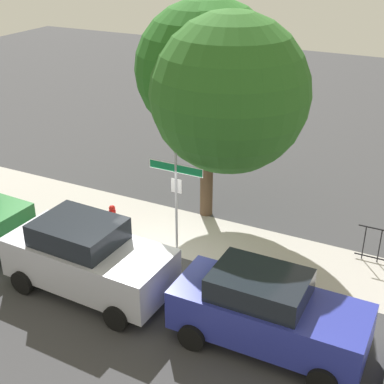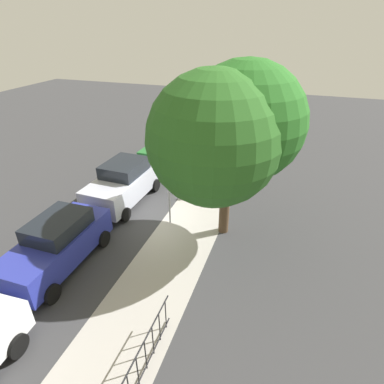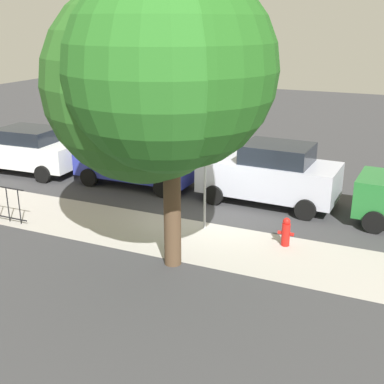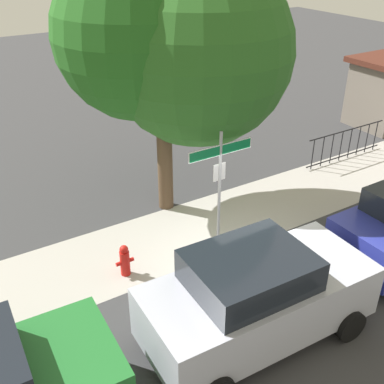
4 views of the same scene
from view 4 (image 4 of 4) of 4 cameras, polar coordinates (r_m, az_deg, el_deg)
name	(u,v)px [view 4 (image 4 of 4)]	position (r m, az deg, el deg)	size (l,w,h in m)	color
ground_plane	(233,252)	(11.54, 4.95, -7.24)	(60.00, 60.00, 0.00)	#38383A
sidewalk_strip	(263,206)	(13.45, 8.58, -1.69)	(24.00, 2.60, 0.00)	#A7A29B
street_sign	(220,171)	(10.64, 3.41, 2.62)	(1.66, 0.07, 3.03)	#9EA0A5
shade_tree	(165,41)	(11.88, -3.31, 17.86)	(5.62, 5.30, 6.79)	brown
car_silver	(257,296)	(8.87, 7.88, -12.45)	(4.42, 2.22, 1.97)	#B6B8C9
iron_fence	(345,144)	(16.64, 18.14, 5.57)	(3.43, 0.04, 1.07)	black
fire_hydrant	(125,260)	(10.71, -8.16, -8.21)	(0.42, 0.22, 0.78)	red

